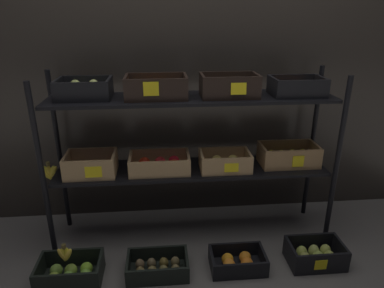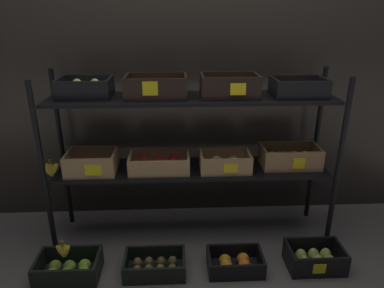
{
  "view_description": "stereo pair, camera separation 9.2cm",
  "coord_description": "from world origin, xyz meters",
  "px_view_note": "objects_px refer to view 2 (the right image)",
  "views": [
    {
      "loc": [
        -0.19,
        -2.07,
        1.47
      ],
      "look_at": [
        0.0,
        0.0,
        0.67
      ],
      "focal_mm": 32.88,
      "sensor_mm": 36.0,
      "label": 1
    },
    {
      "loc": [
        -0.1,
        -2.07,
        1.47
      ],
      "look_at": [
        0.0,
        0.0,
        0.67
      ],
      "focal_mm": 32.88,
      "sensor_mm": 36.0,
      "label": 2
    }
  ],
  "objects_px": {
    "display_rack": "(192,133)",
    "crate_ground_apple_green": "(69,269)",
    "crate_ground_orange": "(235,263)",
    "crate_ground_pear": "(315,259)",
    "banana_bunch_loose": "(64,251)",
    "crate_ground_kiwi": "(155,266)"
  },
  "relations": [
    {
      "from": "display_rack",
      "to": "crate_ground_pear",
      "type": "height_order",
      "value": "display_rack"
    },
    {
      "from": "crate_ground_apple_green",
      "to": "banana_bunch_loose",
      "type": "distance_m",
      "value": 0.13
    },
    {
      "from": "crate_ground_apple_green",
      "to": "crate_ground_pear",
      "type": "distance_m",
      "value": 1.47
    },
    {
      "from": "crate_ground_orange",
      "to": "banana_bunch_loose",
      "type": "distance_m",
      "value": 1.0
    },
    {
      "from": "display_rack",
      "to": "crate_ground_kiwi",
      "type": "relative_size",
      "value": 5.2
    },
    {
      "from": "display_rack",
      "to": "crate_ground_apple_green",
      "type": "distance_m",
      "value": 1.09
    },
    {
      "from": "crate_ground_orange",
      "to": "crate_ground_pear",
      "type": "relative_size",
      "value": 0.99
    },
    {
      "from": "crate_ground_pear",
      "to": "banana_bunch_loose",
      "type": "relative_size",
      "value": 2.87
    },
    {
      "from": "crate_ground_orange",
      "to": "banana_bunch_loose",
      "type": "bearing_deg",
      "value": -179.31
    },
    {
      "from": "crate_ground_apple_green",
      "to": "crate_ground_orange",
      "type": "bearing_deg",
      "value": 0.73
    },
    {
      "from": "crate_ground_orange",
      "to": "display_rack",
      "type": "bearing_deg",
      "value": 122.91
    },
    {
      "from": "display_rack",
      "to": "crate_ground_pear",
      "type": "relative_size",
      "value": 5.64
    },
    {
      "from": "crate_ground_apple_green",
      "to": "banana_bunch_loose",
      "type": "relative_size",
      "value": 3.11
    },
    {
      "from": "crate_ground_apple_green",
      "to": "crate_ground_orange",
      "type": "distance_m",
      "value": 0.98
    },
    {
      "from": "crate_ground_apple_green",
      "to": "crate_ground_pear",
      "type": "bearing_deg",
      "value": 0.58
    },
    {
      "from": "crate_ground_orange",
      "to": "crate_ground_pear",
      "type": "distance_m",
      "value": 0.49
    },
    {
      "from": "crate_ground_apple_green",
      "to": "crate_ground_kiwi",
      "type": "distance_m",
      "value": 0.5
    },
    {
      "from": "crate_ground_pear",
      "to": "banana_bunch_loose",
      "type": "xyz_separation_m",
      "value": [
        -1.48,
        -0.01,
        0.13
      ]
    },
    {
      "from": "crate_ground_orange",
      "to": "crate_ground_pear",
      "type": "bearing_deg",
      "value": 0.26
    },
    {
      "from": "crate_ground_apple_green",
      "to": "crate_ground_pear",
      "type": "xyz_separation_m",
      "value": [
        1.47,
        0.01,
        0.01
      ]
    },
    {
      "from": "crate_ground_pear",
      "to": "banana_bunch_loose",
      "type": "height_order",
      "value": "banana_bunch_loose"
    },
    {
      "from": "crate_ground_apple_green",
      "to": "crate_ground_pear",
      "type": "height_order",
      "value": "crate_ground_pear"
    }
  ]
}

